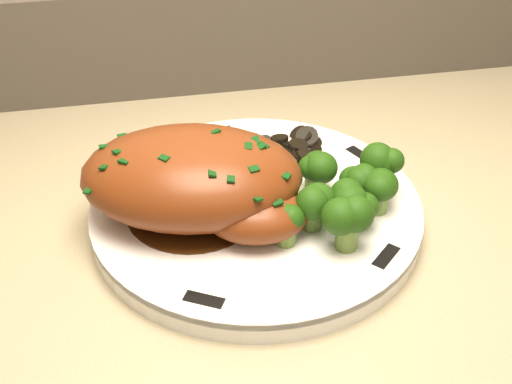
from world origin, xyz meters
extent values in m
cylinder|color=white|center=(-0.41, 1.74, 0.85)|extent=(0.32, 0.32, 0.02)
cube|color=black|center=(-0.30, 1.79, 0.86)|extent=(0.02, 0.03, 0.00)
cube|color=black|center=(-0.42, 1.86, 0.86)|extent=(0.03, 0.01, 0.00)
cube|color=black|center=(-0.52, 1.76, 0.86)|extent=(0.02, 0.03, 0.00)
cube|color=black|center=(-0.46, 1.63, 0.86)|extent=(0.03, 0.02, 0.00)
cube|color=black|center=(-0.32, 1.65, 0.86)|extent=(0.03, 0.03, 0.00)
cylinder|color=#3D200B|center=(-0.46, 1.74, 0.86)|extent=(0.11, 0.11, 0.00)
ellipsoid|color=brown|center=(-0.46, 1.74, 0.90)|extent=(0.20, 0.15, 0.07)
ellipsoid|color=brown|center=(-0.41, 1.70, 0.88)|extent=(0.09, 0.08, 0.04)
cube|color=#0B380E|center=(-0.51, 1.76, 0.93)|extent=(0.01, 0.01, 0.00)
cube|color=#0B380E|center=(-0.49, 1.75, 0.93)|extent=(0.01, 0.01, 0.00)
cube|color=#0B380E|center=(-0.47, 1.75, 0.93)|extent=(0.01, 0.01, 0.00)
cube|color=#0B380E|center=(-0.45, 1.74, 0.93)|extent=(0.01, 0.01, 0.00)
cube|color=#0B380E|center=(-0.43, 1.74, 0.93)|extent=(0.01, 0.01, 0.00)
cube|color=#0B380E|center=(-0.41, 1.73, 0.93)|extent=(0.01, 0.01, 0.00)
cylinder|color=black|center=(-0.34, 1.81, 0.86)|extent=(0.01, 0.01, 0.01)
cylinder|color=black|center=(-0.34, 1.81, 0.87)|extent=(0.02, 0.02, 0.01)
cylinder|color=black|center=(-0.35, 1.82, 0.87)|extent=(0.02, 0.02, 0.01)
cylinder|color=black|center=(-0.35, 1.82, 0.86)|extent=(0.02, 0.02, 0.01)
cylinder|color=black|center=(-0.36, 1.83, 0.87)|extent=(0.02, 0.02, 0.01)
cylinder|color=black|center=(-0.37, 1.83, 0.87)|extent=(0.02, 0.02, 0.01)
cylinder|color=black|center=(-0.38, 1.83, 0.86)|extent=(0.02, 0.02, 0.01)
cylinder|color=black|center=(-0.39, 1.82, 0.87)|extent=(0.02, 0.02, 0.00)
cylinder|color=black|center=(-0.39, 1.82, 0.87)|extent=(0.02, 0.02, 0.01)
cylinder|color=black|center=(-0.40, 1.81, 0.86)|extent=(0.02, 0.02, 0.01)
cylinder|color=black|center=(-0.40, 1.81, 0.87)|extent=(0.02, 0.02, 0.01)
cylinder|color=black|center=(-0.40, 1.80, 0.87)|extent=(0.02, 0.02, 0.01)
cylinder|color=black|center=(-0.39, 1.80, 0.86)|extent=(0.03, 0.03, 0.01)
cylinder|color=black|center=(-0.39, 1.79, 0.87)|extent=(0.03, 0.03, 0.01)
cylinder|color=black|center=(-0.38, 1.79, 0.87)|extent=(0.02, 0.03, 0.02)
cylinder|color=black|center=(-0.37, 1.79, 0.86)|extent=(0.02, 0.02, 0.02)
cylinder|color=black|center=(-0.36, 1.79, 0.87)|extent=(0.03, 0.03, 0.01)
cylinder|color=black|center=(-0.35, 1.79, 0.87)|extent=(0.03, 0.03, 0.01)
cylinder|color=black|center=(-0.35, 1.80, 0.86)|extent=(0.03, 0.03, 0.01)
cylinder|color=black|center=(-0.34, 1.80, 0.87)|extent=(0.03, 0.03, 0.01)
cylinder|color=olive|center=(-0.38, 1.73, 0.87)|extent=(0.02, 0.02, 0.02)
sphere|color=#123207|center=(-0.38, 1.73, 0.89)|extent=(0.03, 0.03, 0.03)
cylinder|color=olive|center=(-0.35, 1.74, 0.87)|extent=(0.02, 0.02, 0.02)
sphere|color=#123207|center=(-0.35, 1.74, 0.89)|extent=(0.03, 0.03, 0.03)
cylinder|color=olive|center=(-0.32, 1.73, 0.87)|extent=(0.02, 0.02, 0.02)
sphere|color=#123207|center=(-0.32, 1.73, 0.89)|extent=(0.03, 0.03, 0.03)
cylinder|color=olive|center=(-0.37, 1.70, 0.87)|extent=(0.02, 0.02, 0.02)
sphere|color=#123207|center=(-0.37, 1.70, 0.89)|extent=(0.03, 0.03, 0.03)
cylinder|color=olive|center=(-0.33, 1.69, 0.87)|extent=(0.02, 0.02, 0.02)
sphere|color=#123207|center=(-0.33, 1.69, 0.89)|extent=(0.03, 0.03, 0.03)
cylinder|color=olive|center=(-0.31, 1.71, 0.87)|extent=(0.02, 0.02, 0.02)
sphere|color=#123207|center=(-0.31, 1.71, 0.89)|extent=(0.03, 0.03, 0.03)
cylinder|color=olive|center=(-0.39, 1.68, 0.87)|extent=(0.02, 0.02, 0.02)
sphere|color=#123207|center=(-0.39, 1.68, 0.89)|extent=(0.03, 0.03, 0.03)
cylinder|color=olive|center=(-0.35, 1.67, 0.87)|extent=(0.02, 0.02, 0.02)
sphere|color=#123207|center=(-0.35, 1.67, 0.89)|extent=(0.03, 0.03, 0.03)
cylinder|color=olive|center=(-0.40, 1.71, 0.87)|extent=(0.02, 0.02, 0.02)
sphere|color=#123207|center=(-0.40, 1.71, 0.89)|extent=(0.03, 0.03, 0.03)
cylinder|color=olive|center=(-0.30, 1.73, 0.87)|extent=(0.02, 0.02, 0.02)
sphere|color=#123207|center=(-0.30, 1.73, 0.89)|extent=(0.03, 0.03, 0.03)
camera|label=1|loc=(-0.49, 1.32, 1.19)|focal=45.00mm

